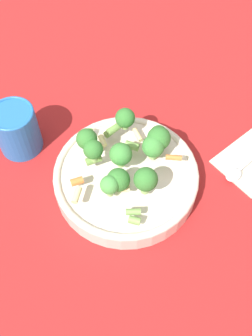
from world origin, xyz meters
TOP-DOWN VIEW (x-y plane):
  - ground_plane at (0.00, 0.00)m, footprint 3.00×3.00m
  - bowl at (0.00, 0.00)m, footprint 0.27×0.27m
  - pasta_salad at (0.01, -0.01)m, footprint 0.22×0.20m
  - cup at (0.12, 0.20)m, footprint 0.08×0.08m
  - spoon at (0.01, -0.24)m, footprint 0.11×0.15m

SIDE VIEW (x-z plane):
  - ground_plane at x=0.00m, z-range 0.00..0.00m
  - spoon at x=0.01m, z-range 0.01..0.02m
  - bowl at x=0.00m, z-range 0.00..0.04m
  - cup at x=0.12m, z-range 0.00..0.10m
  - pasta_salad at x=0.01m, z-range 0.04..0.12m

